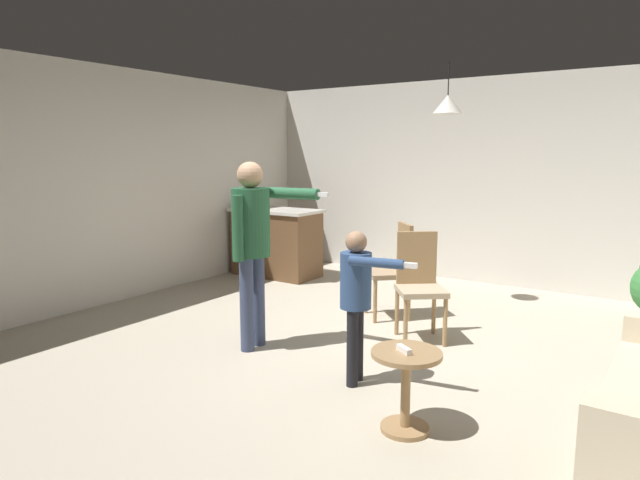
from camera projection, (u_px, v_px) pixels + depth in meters
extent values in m
plane|color=#B2A893|center=(356.00, 349.00, 4.87)|extent=(7.68, 7.68, 0.00)
cube|color=beige|center=(478.00, 182.00, 7.28)|extent=(6.40, 0.10, 2.70)
cube|color=beige|center=(121.00, 186.00, 6.43)|extent=(0.10, 6.40, 2.70)
cylinder|color=#99754C|center=(634.00, 398.00, 3.84)|extent=(0.05, 0.05, 0.06)
cube|color=brown|center=(276.00, 244.00, 7.76)|extent=(1.20, 0.60, 0.91)
cube|color=beige|center=(276.00, 210.00, 7.68)|extent=(1.26, 0.66, 0.04)
cylinder|color=#99754C|center=(407.00, 354.00, 3.38)|extent=(0.44, 0.44, 0.03)
cylinder|color=#99754C|center=(406.00, 393.00, 3.42)|extent=(0.06, 0.06, 0.49)
cylinder|color=#99754C|center=(405.00, 428.00, 3.45)|extent=(0.31, 0.31, 0.03)
cylinder|color=#384260|center=(258.00, 300.00, 4.94)|extent=(0.12, 0.12, 0.84)
cylinder|color=#384260|center=(247.00, 304.00, 4.79)|extent=(0.12, 0.12, 0.84)
cylinder|color=#265938|center=(251.00, 222.00, 4.75)|extent=(0.33, 0.33, 0.59)
sphere|color=tan|center=(250.00, 175.00, 4.69)|extent=(0.23, 0.23, 0.23)
cylinder|color=#265938|center=(290.00, 193.00, 4.75)|extent=(0.57, 0.15, 0.10)
cube|color=white|center=(321.00, 195.00, 4.61)|extent=(0.13, 0.05, 0.04)
cylinder|color=#265938|center=(238.00, 228.00, 4.59)|extent=(0.10, 0.10, 0.56)
cylinder|color=black|center=(358.00, 343.00, 4.18)|extent=(0.09, 0.09, 0.59)
cylinder|color=black|center=(352.00, 348.00, 4.07)|extent=(0.09, 0.09, 0.59)
cylinder|color=navy|center=(356.00, 280.00, 4.04)|extent=(0.23, 0.23, 0.42)
sphere|color=#9E7556|center=(356.00, 242.00, 4.00)|extent=(0.16, 0.16, 0.16)
cylinder|color=navy|center=(362.00, 279.00, 4.17)|extent=(0.07, 0.07, 0.39)
cylinder|color=navy|center=(376.00, 263.00, 3.82)|extent=(0.40, 0.14, 0.07)
cube|color=white|center=(408.00, 265.00, 3.73)|extent=(0.13, 0.06, 0.04)
cylinder|color=#99754C|center=(409.00, 300.00, 5.67)|extent=(0.04, 0.04, 0.45)
cylinder|color=#99754C|center=(398.00, 291.00, 6.02)|extent=(0.04, 0.04, 0.45)
cylinder|color=#99754C|center=(375.00, 302.00, 5.60)|extent=(0.04, 0.04, 0.45)
cylinder|color=#99754C|center=(366.00, 293.00, 5.95)|extent=(0.04, 0.04, 0.45)
cube|color=#997F60|center=(387.00, 273.00, 5.77)|extent=(0.59, 0.59, 0.05)
cube|color=#99754C|center=(405.00, 247.00, 5.76)|extent=(0.29, 0.30, 0.50)
cylinder|color=#99754C|center=(434.00, 311.00, 5.27)|extent=(0.04, 0.04, 0.45)
cylinder|color=#99754C|center=(397.00, 312.00, 5.24)|extent=(0.04, 0.04, 0.45)
cylinder|color=#99754C|center=(445.00, 322.00, 4.91)|extent=(0.04, 0.04, 0.45)
cylinder|color=#99754C|center=(406.00, 323.00, 4.89)|extent=(0.04, 0.04, 0.45)
cube|color=tan|center=(421.00, 291.00, 5.04)|extent=(0.59, 0.59, 0.05)
cube|color=#99754C|center=(417.00, 258.00, 5.18)|extent=(0.32, 0.27, 0.50)
cube|color=white|center=(404.00, 350.00, 3.36)|extent=(0.13, 0.10, 0.04)
cone|color=silver|center=(448.00, 104.00, 5.91)|extent=(0.32, 0.32, 0.20)
cylinder|color=black|center=(449.00, 78.00, 5.87)|extent=(0.01, 0.01, 0.36)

